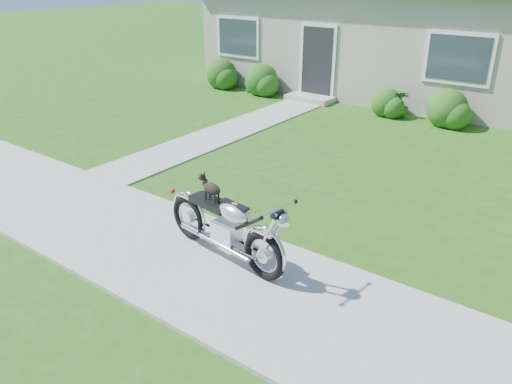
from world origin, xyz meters
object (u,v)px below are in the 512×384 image
Objects in this scene: potted_plant_right at (401,104)px; motorcycle_with_dog at (226,226)px; potted_plant_left at (251,81)px; house at (408,20)px.

motorcycle_with_dog is (0.84, -8.28, 0.19)m from potted_plant_right.
motorcycle_with_dog reaches higher than potted_plant_left.
motorcycle_with_dog is at bearing -54.90° from potted_plant_left.
potted_plant_right is 8.33m from motorcycle_with_dog.
potted_plant_right reaches higher than potted_plant_left.
motorcycle_with_dog is (2.19, -11.73, -1.62)m from house.
potted_plant_left is at bearing -136.49° from house.
potted_plant_left is 1.00× the size of potted_plant_right.
motorcycle_with_dog reaches higher than potted_plant_right.
house is 4.12m from potted_plant_right.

